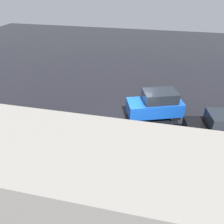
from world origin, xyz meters
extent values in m
plane|color=black|center=(0.00, 0.00, 0.00)|extent=(60.00, 60.00, 0.00)
cube|color=gray|center=(0.00, 4.20, 0.02)|extent=(24.00, 3.20, 0.04)
cube|color=blue|center=(-1.49, -0.64, 0.79)|extent=(4.24, 2.91, 0.99)
cube|color=#1E232B|center=(-1.78, -0.75, 1.67)|extent=(2.71, 2.19, 0.77)
cylinder|color=black|center=(-0.51, 0.46, 0.30)|extent=(0.64, 0.41, 0.60)
cylinder|color=black|center=(-0.03, -0.88, 0.30)|extent=(0.64, 0.41, 0.60)
cylinder|color=black|center=(-2.94, -0.40, 0.30)|extent=(0.64, 0.41, 0.60)
cylinder|color=black|center=(-2.46, -1.75, 0.30)|extent=(0.64, 0.41, 0.60)
cube|color=black|center=(-5.64, 1.26, 0.77)|extent=(4.54, 2.48, 0.95)
cylinder|color=black|center=(-4.37, 2.23, 0.30)|extent=(0.63, 0.32, 0.60)
cylinder|color=black|center=(-4.11, 0.78, 0.30)|extent=(0.63, 0.32, 0.60)
cylinder|color=gold|center=(3.71, 2.77, 0.31)|extent=(0.22, 0.22, 0.62)
sphere|color=gold|center=(3.71, 2.77, 0.67)|extent=(0.26, 0.26, 0.26)
cylinder|color=gold|center=(3.55, 2.77, 0.38)|extent=(0.10, 0.09, 0.09)
cylinder|color=gold|center=(3.87, 2.77, 0.38)|extent=(0.10, 0.09, 0.09)
cylinder|color=#2D2D2D|center=(3.71, 2.77, 0.03)|extent=(0.31, 0.31, 0.06)
cube|color=silver|center=(4.75, 2.81, 0.73)|extent=(0.25, 0.37, 0.55)
sphere|color=tan|center=(4.75, 2.81, 1.11)|extent=(0.22, 0.22, 0.22)
cylinder|color=#1E1E2D|center=(4.75, 2.72, 0.23)|extent=(0.13, 0.13, 0.45)
cylinder|color=#1E1E2D|center=(4.74, 2.90, 0.23)|extent=(0.13, 0.13, 0.45)
cylinder|color=silver|center=(4.76, 2.57, 0.73)|extent=(0.09, 0.09, 0.50)
cylinder|color=silver|center=(4.74, 3.05, 0.73)|extent=(0.09, 0.09, 0.50)
cylinder|color=#B7BABF|center=(-4.13, 5.16, 0.53)|extent=(0.04, 0.04, 1.05)
cylinder|color=#B7BABF|center=(-1.27, 5.16, 0.53)|extent=(0.04, 0.04, 1.05)
cylinder|color=#B7BABF|center=(1.59, 5.16, 0.53)|extent=(0.04, 0.04, 1.05)
cylinder|color=#B7BABF|center=(4.46, 5.16, 0.53)|extent=(0.04, 0.04, 1.05)
cylinder|color=#B7BABF|center=(-1.27, 5.16, 1.00)|extent=(11.45, 0.04, 0.04)
cylinder|color=#B7BABF|center=(-1.27, 5.16, 0.58)|extent=(11.45, 0.04, 0.04)
cylinder|color=#4C4C51|center=(3.54, 3.90, 1.20)|extent=(0.07, 0.07, 2.40)
cube|color=black|center=(3.54, 3.90, 2.15)|extent=(0.04, 0.44, 0.44)
cylinder|color=black|center=(-1.49, -0.20, 0.00)|extent=(3.56, 3.56, 0.01)
cube|color=gray|center=(1.54, 10.10, 3.03)|extent=(14.34, 2.40, 6.06)
camera|label=1|loc=(-1.38, 13.18, 9.02)|focal=35.00mm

